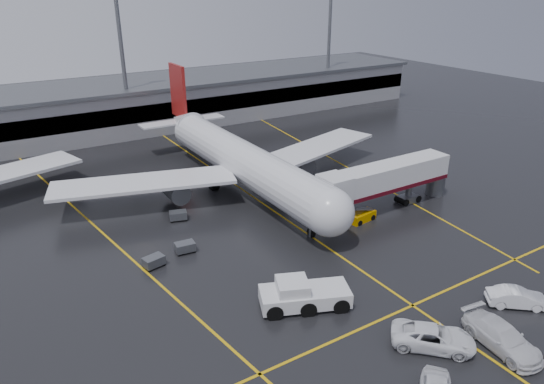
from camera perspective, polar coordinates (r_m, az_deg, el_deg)
ground at (r=60.30m, az=0.61°, el=-2.47°), size 220.00×220.00×0.00m
apron_line_centre at (r=60.29m, az=0.61°, el=-2.46°), size 0.25×90.00×0.02m
apron_line_stop at (r=45.85m, az=15.91°, el=-12.48°), size 60.00×0.25×0.02m
apron_line_left at (r=62.28m, az=-20.35°, el=-3.14°), size 9.99×69.35×0.02m
apron_line_right at (r=77.66m, az=7.88°, el=3.29°), size 7.57×69.64×0.02m
terminal at (r=100.60m, az=-14.44°, el=9.91°), size 122.00×19.00×8.60m
light_mast_mid at (r=91.86m, az=-16.91°, el=14.92°), size 3.00×1.20×25.45m
light_mast_right at (r=112.48m, az=6.60°, el=17.04°), size 3.00×1.20×25.45m
main_airliner at (r=66.47m, az=-3.88°, el=3.88°), size 48.80×45.60×14.10m
jet_bridge at (r=61.40m, az=13.08°, el=1.38°), size 19.90×3.40×6.05m
pushback_tractor at (r=43.59m, az=3.51°, el=-11.82°), size 8.31×5.82×2.76m
belt_loader at (r=59.22m, az=10.34°, el=-2.79°), size 3.66×2.04×2.21m
service_van_a at (r=41.40m, az=18.10°, el=-15.63°), size 6.54×6.53×1.76m
service_van_b at (r=43.16m, az=25.00°, el=-14.92°), size 3.49×6.89×1.92m
service_van_c at (r=48.57m, az=26.44°, el=-10.87°), size 5.00×4.53×1.66m
baggage_cart_a at (r=52.44m, az=-10.01°, el=-6.25°), size 2.12×1.50×1.12m
baggage_cart_b at (r=50.55m, az=-13.50°, el=-7.77°), size 2.23×1.70×1.12m
baggage_cart_c at (r=59.40m, az=-10.78°, el=-2.65°), size 2.29×1.83×1.12m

